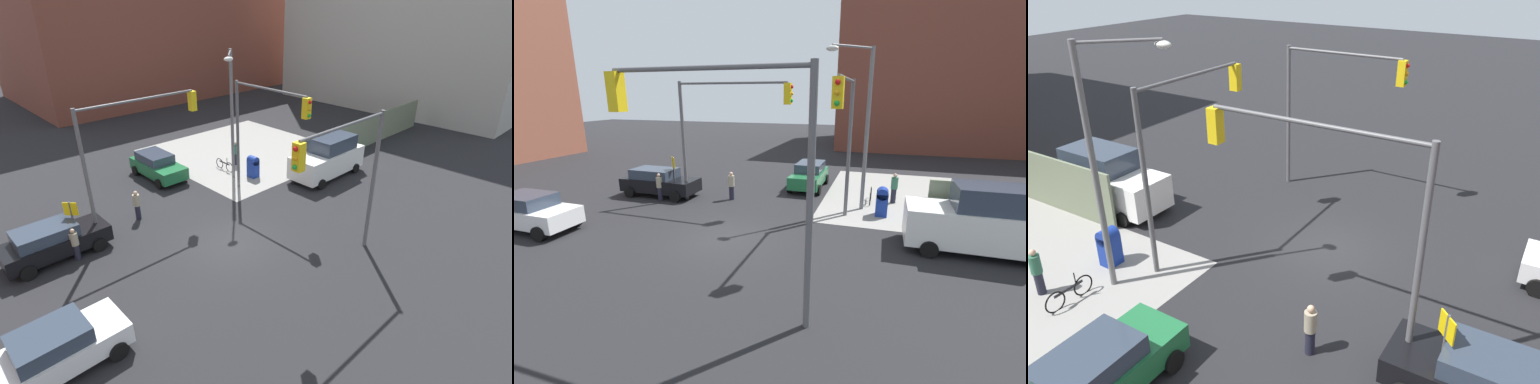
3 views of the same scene
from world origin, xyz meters
The scene contains 14 objects.
ground_plane centered at (0.00, 0.00, 0.00)m, with size 120.00×120.00×0.00m, color black.
traffic_signal_nw_corner centered at (-2.06, 4.50, 4.68)m, with size 6.31×0.36×6.50m.
traffic_signal_se_corner centered at (2.38, -4.50, 4.63)m, with size 5.54×0.36×6.50m.
traffic_signal_ne_corner centered at (4.50, 2.45, 4.63)m, with size 0.36×5.40×6.50m.
street_lamp_corner centered at (4.95, 5.53, 4.70)m, with size 2.01×2.04×8.00m.
warning_sign_two_way centered at (-5.40, 4.70, 1.64)m, with size 0.48×0.48×2.40m.
mailbox_blue centered at (6.20, 5.00, 0.76)m, with size 0.56×0.64×1.43m.
coupe_black centered at (-6.41, 4.63, 0.84)m, with size 4.49×2.02×1.62m.
hatchback_green centered at (1.67, 9.21, 0.84)m, with size 2.02×4.28×1.62m.
van_white_delivery centered at (9.88, 1.80, 1.28)m, with size 5.40×2.32×2.62m.
pedestrian_crossing centered at (-2.00, 5.20, 0.84)m, with size 0.36×0.36×1.62m.
pedestrian_waiting centered at (6.80, 7.40, 0.87)m, with size 0.36×0.36×1.68m.
pedestrian_walking_north centered at (-5.80, 3.80, 0.81)m, with size 0.36×0.36×1.56m.
bicycle_leaning_on_fence centered at (5.60, 7.20, 0.35)m, with size 0.05×1.75×0.97m.
Camera 3 is at (-6.92, 14.67, 10.05)m, focal length 35.00 mm.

